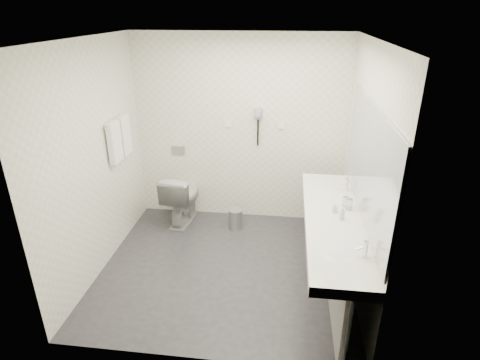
# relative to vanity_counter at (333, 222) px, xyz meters

# --- Properties ---
(floor) EXTENTS (2.80, 2.80, 0.00)m
(floor) POSITION_rel_vanity_counter_xyz_m (-1.12, 0.20, -0.80)
(floor) COLOR #2D2C31
(floor) RESTS_ON ground
(ceiling) EXTENTS (2.80, 2.80, 0.00)m
(ceiling) POSITION_rel_vanity_counter_xyz_m (-1.12, 0.20, 1.70)
(ceiling) COLOR white
(ceiling) RESTS_ON wall_back
(wall_back) EXTENTS (2.80, 0.00, 2.80)m
(wall_back) POSITION_rel_vanity_counter_xyz_m (-1.12, 1.50, 0.45)
(wall_back) COLOR white
(wall_back) RESTS_ON floor
(wall_front) EXTENTS (2.80, 0.00, 2.80)m
(wall_front) POSITION_rel_vanity_counter_xyz_m (-1.12, -1.10, 0.45)
(wall_front) COLOR white
(wall_front) RESTS_ON floor
(wall_left) EXTENTS (0.00, 2.60, 2.60)m
(wall_left) POSITION_rel_vanity_counter_xyz_m (-2.52, 0.20, 0.45)
(wall_left) COLOR white
(wall_left) RESTS_ON floor
(wall_right) EXTENTS (0.00, 2.60, 2.60)m
(wall_right) POSITION_rel_vanity_counter_xyz_m (0.27, 0.20, 0.45)
(wall_right) COLOR white
(wall_right) RESTS_ON floor
(vanity_counter) EXTENTS (0.55, 2.20, 0.10)m
(vanity_counter) POSITION_rel_vanity_counter_xyz_m (0.00, 0.00, 0.00)
(vanity_counter) COLOR white
(vanity_counter) RESTS_ON floor
(vanity_panel) EXTENTS (0.03, 2.15, 0.75)m
(vanity_panel) POSITION_rel_vanity_counter_xyz_m (0.02, 0.00, -0.42)
(vanity_panel) COLOR gray
(vanity_panel) RESTS_ON floor
(vanity_post_near) EXTENTS (0.06, 0.06, 0.75)m
(vanity_post_near) POSITION_rel_vanity_counter_xyz_m (0.05, -1.04, -0.42)
(vanity_post_near) COLOR silver
(vanity_post_near) RESTS_ON floor
(vanity_post_far) EXTENTS (0.06, 0.06, 0.75)m
(vanity_post_far) POSITION_rel_vanity_counter_xyz_m (0.05, 1.04, -0.42)
(vanity_post_far) COLOR silver
(vanity_post_far) RESTS_ON floor
(mirror) EXTENTS (0.02, 2.20, 1.05)m
(mirror) POSITION_rel_vanity_counter_xyz_m (0.26, 0.00, 0.65)
(mirror) COLOR #B2BCC6
(mirror) RESTS_ON wall_right
(basin_near) EXTENTS (0.40, 0.31, 0.05)m
(basin_near) POSITION_rel_vanity_counter_xyz_m (0.00, -0.65, 0.04)
(basin_near) COLOR white
(basin_near) RESTS_ON vanity_counter
(basin_far) EXTENTS (0.40, 0.31, 0.05)m
(basin_far) POSITION_rel_vanity_counter_xyz_m (0.00, 0.65, 0.04)
(basin_far) COLOR white
(basin_far) RESTS_ON vanity_counter
(faucet_near) EXTENTS (0.04, 0.04, 0.15)m
(faucet_near) POSITION_rel_vanity_counter_xyz_m (0.19, -0.65, 0.12)
(faucet_near) COLOR silver
(faucet_near) RESTS_ON vanity_counter
(faucet_far) EXTENTS (0.04, 0.04, 0.15)m
(faucet_far) POSITION_rel_vanity_counter_xyz_m (0.19, 0.65, 0.12)
(faucet_far) COLOR silver
(faucet_far) RESTS_ON vanity_counter
(soap_bottle_a) EXTENTS (0.05, 0.05, 0.10)m
(soap_bottle_a) POSITION_rel_vanity_counter_xyz_m (0.02, 0.11, 0.10)
(soap_bottle_a) COLOR silver
(soap_bottle_a) RESTS_ON vanity_counter
(soap_bottle_c) EXTENTS (0.07, 0.07, 0.13)m
(soap_bottle_c) POSITION_rel_vanity_counter_xyz_m (0.08, -0.03, 0.12)
(soap_bottle_c) COLOR silver
(soap_bottle_c) RESTS_ON vanity_counter
(glass_left) EXTENTS (0.08, 0.08, 0.12)m
(glass_left) POSITION_rel_vanity_counter_xyz_m (0.17, 0.19, 0.11)
(glass_left) COLOR silver
(glass_left) RESTS_ON vanity_counter
(glass_right) EXTENTS (0.07, 0.07, 0.10)m
(glass_right) POSITION_rel_vanity_counter_xyz_m (0.14, 0.27, 0.10)
(glass_right) COLOR silver
(glass_right) RESTS_ON vanity_counter
(toilet) EXTENTS (0.48, 0.75, 0.72)m
(toilet) POSITION_rel_vanity_counter_xyz_m (-1.89, 1.21, -0.44)
(toilet) COLOR white
(toilet) RESTS_ON floor
(flush_plate) EXTENTS (0.18, 0.02, 0.12)m
(flush_plate) POSITION_rel_vanity_counter_xyz_m (-1.98, 1.49, 0.15)
(flush_plate) COLOR #B2B5BA
(flush_plate) RESTS_ON wall_back
(pedal_bin) EXTENTS (0.20, 0.20, 0.26)m
(pedal_bin) POSITION_rel_vanity_counter_xyz_m (-1.13, 1.10, -0.67)
(pedal_bin) COLOR #B2B5BA
(pedal_bin) RESTS_ON floor
(bin_lid) EXTENTS (0.19, 0.19, 0.02)m
(bin_lid) POSITION_rel_vanity_counter_xyz_m (-1.13, 1.10, -0.53)
(bin_lid) COLOR #B2B5BA
(bin_lid) RESTS_ON pedal_bin
(towel_rail) EXTENTS (0.02, 0.62, 0.02)m
(towel_rail) POSITION_rel_vanity_counter_xyz_m (-2.47, 0.75, 0.75)
(towel_rail) COLOR silver
(towel_rail) RESTS_ON wall_left
(towel_near) EXTENTS (0.07, 0.24, 0.48)m
(towel_near) POSITION_rel_vanity_counter_xyz_m (-2.46, 0.61, 0.53)
(towel_near) COLOR white
(towel_near) RESTS_ON towel_rail
(towel_far) EXTENTS (0.07, 0.24, 0.48)m
(towel_far) POSITION_rel_vanity_counter_xyz_m (-2.46, 0.89, 0.53)
(towel_far) COLOR white
(towel_far) RESTS_ON towel_rail
(dryer_cradle) EXTENTS (0.10, 0.04, 0.14)m
(dryer_cradle) POSITION_rel_vanity_counter_xyz_m (-0.88, 1.47, 0.70)
(dryer_cradle) COLOR #99999E
(dryer_cradle) RESTS_ON wall_back
(dryer_barrel) EXTENTS (0.08, 0.14, 0.08)m
(dryer_barrel) POSITION_rel_vanity_counter_xyz_m (-0.88, 1.40, 0.73)
(dryer_barrel) COLOR #99999E
(dryer_barrel) RESTS_ON dryer_cradle
(dryer_cord) EXTENTS (0.02, 0.02, 0.35)m
(dryer_cord) POSITION_rel_vanity_counter_xyz_m (-0.88, 1.46, 0.45)
(dryer_cord) COLOR black
(dryer_cord) RESTS_ON dryer_cradle
(switch_plate_a) EXTENTS (0.09, 0.02, 0.09)m
(switch_plate_a) POSITION_rel_vanity_counter_xyz_m (-1.27, 1.49, 0.55)
(switch_plate_a) COLOR white
(switch_plate_a) RESTS_ON wall_back
(switch_plate_b) EXTENTS (0.09, 0.02, 0.09)m
(switch_plate_b) POSITION_rel_vanity_counter_xyz_m (-0.57, 1.49, 0.55)
(switch_plate_b) COLOR white
(switch_plate_b) RESTS_ON wall_back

